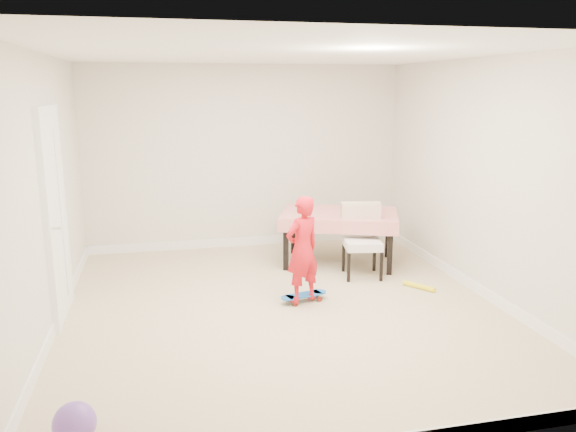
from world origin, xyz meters
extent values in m
plane|color=#C5B088|center=(0.00, 0.00, 0.00)|extent=(5.00, 5.00, 0.00)
cube|color=white|center=(0.00, 0.00, 2.58)|extent=(4.50, 5.00, 0.04)
cube|color=beige|center=(0.00, 2.48, 1.30)|extent=(4.50, 0.04, 2.60)
cube|color=beige|center=(0.00, -2.48, 1.30)|extent=(4.50, 0.04, 2.60)
cube|color=beige|center=(-2.23, 0.00, 1.30)|extent=(0.04, 5.00, 2.60)
cube|color=beige|center=(2.23, 0.00, 1.30)|extent=(0.04, 5.00, 2.60)
cube|color=white|center=(-2.22, 0.30, 1.02)|extent=(0.11, 0.94, 2.11)
cube|color=white|center=(0.00, 2.49, 0.06)|extent=(4.50, 0.02, 0.12)
cube|color=white|center=(-2.24, 0.00, 0.06)|extent=(0.02, 5.00, 0.12)
cube|color=white|center=(2.24, 0.00, 0.06)|extent=(0.02, 5.00, 0.12)
imported|color=red|center=(0.23, 0.08, 0.57)|extent=(0.50, 0.43, 1.15)
sphere|color=#764BB4|center=(-1.81, -1.95, 0.14)|extent=(0.28, 0.28, 0.28)
cylinder|color=yellow|center=(1.66, 0.23, 0.03)|extent=(0.29, 0.36, 0.06)
camera|label=1|loc=(-1.18, -5.43, 2.27)|focal=35.00mm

